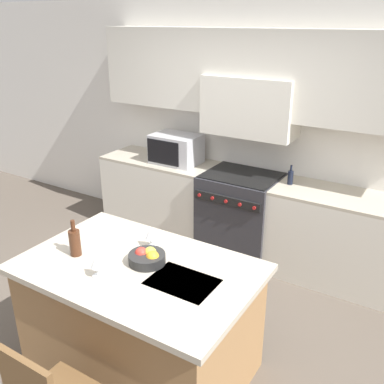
{
  "coord_description": "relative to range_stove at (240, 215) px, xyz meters",
  "views": [
    {
      "loc": [
        1.8,
        -2.16,
        2.49
      ],
      "look_at": [
        0.07,
        0.64,
        1.14
      ],
      "focal_mm": 40.0,
      "sensor_mm": 36.0,
      "label": 1
    }
  ],
  "objects": [
    {
      "name": "oil_bottle_on_counter",
      "position": [
        0.52,
        0.04,
        0.53
      ],
      "size": [
        0.05,
        0.05,
        0.2
      ],
      "color": "black",
      "rests_on": "back_counter"
    },
    {
      "name": "range_stove",
      "position": [
        0.0,
        0.0,
        0.0
      ],
      "size": [
        0.8,
        0.7,
        0.94
      ],
      "color": "#2D2D33",
      "rests_on": "ground_plane"
    },
    {
      "name": "wine_glass_near",
      "position": [
        -0.01,
        -2.19,
        0.53
      ],
      "size": [
        0.08,
        0.08,
        0.16
      ],
      "color": "white",
      "rests_on": "kitchen_island"
    },
    {
      "name": "back_counter",
      "position": [
        -0.0,
        0.02,
        -0.01
      ],
      "size": [
        3.55,
        0.62,
        0.92
      ],
      "color": "silver",
      "rests_on": "ground_plane"
    },
    {
      "name": "ground_plane",
      "position": [
        0.0,
        -1.76,
        -0.47
      ],
      "size": [
        10.0,
        10.0,
        0.0
      ],
      "primitive_type": "plane",
      "color": "brown"
    },
    {
      "name": "wine_glass_far",
      "position": [
        0.06,
        -1.69,
        0.53
      ],
      "size": [
        0.08,
        0.08,
        0.16
      ],
      "color": "white",
      "rests_on": "kitchen_island"
    },
    {
      "name": "fruit_bowl",
      "position": [
        0.17,
        -1.88,
        0.47
      ],
      "size": [
        0.26,
        0.26,
        0.1
      ],
      "color": "black",
      "rests_on": "kitchen_island"
    },
    {
      "name": "kitchen_island",
      "position": [
        0.13,
        -1.95,
        -0.02
      ],
      "size": [
        1.65,
        1.06,
        0.89
      ],
      "color": "olive",
      "rests_on": "ground_plane"
    },
    {
      "name": "wine_bottle",
      "position": [
        -0.34,
        -2.06,
        0.53
      ],
      "size": [
        0.08,
        0.08,
        0.28
      ],
      "color": "#422314",
      "rests_on": "kitchen_island"
    },
    {
      "name": "back_cabinetry",
      "position": [
        0.0,
        0.27,
        1.13
      ],
      "size": [
        10.0,
        0.46,
        2.7
      ],
      "color": "silver",
      "rests_on": "ground_plane"
    },
    {
      "name": "microwave",
      "position": [
        -0.85,
        0.02,
        0.62
      ],
      "size": [
        0.54,
        0.4,
        0.33
      ],
      "color": "#B7B7BC",
      "rests_on": "back_counter"
    }
  ]
}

